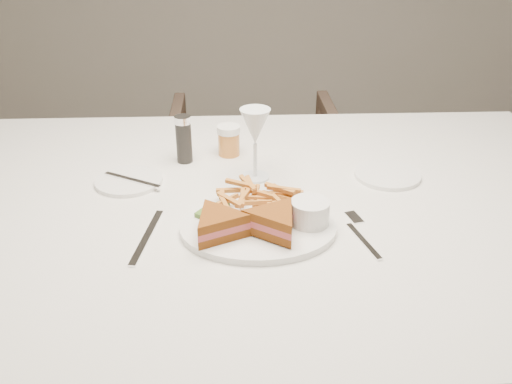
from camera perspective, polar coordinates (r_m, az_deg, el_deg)
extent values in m
cube|color=silver|center=(1.50, -0.02, -13.57)|extent=(1.68, 1.15, 0.75)
imported|color=#4B3A2E|center=(2.30, -0.11, 1.48)|extent=(0.69, 0.64, 0.68)
ellipsoid|color=white|center=(1.17, 0.25, -3.65)|extent=(0.33, 0.26, 0.01)
cube|color=silver|center=(1.17, -10.86, -4.43)|extent=(0.04, 0.21, 0.00)
cylinder|color=white|center=(1.39, -12.60, 1.11)|extent=(0.16, 0.16, 0.01)
cylinder|color=white|center=(1.42, 13.00, 1.68)|extent=(0.16, 0.16, 0.01)
cylinder|color=black|center=(1.46, -7.23, 5.26)|extent=(0.04, 0.04, 0.12)
cylinder|color=#C2742E|center=(1.49, -2.74, 5.17)|extent=(0.06, 0.06, 0.08)
cube|color=#426623|center=(1.22, -3.90, -1.39)|extent=(0.05, 0.05, 0.01)
cube|color=#426623|center=(1.21, -5.10, -1.88)|extent=(0.04, 0.05, 0.01)
cylinder|color=white|center=(1.16, 5.42, -2.03)|extent=(0.08, 0.08, 0.05)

